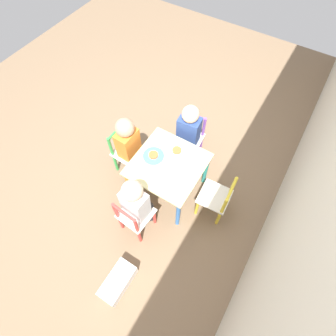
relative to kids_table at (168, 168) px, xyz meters
name	(u,v)px	position (x,y,z in m)	size (l,w,h in m)	color
ground_plane	(168,189)	(0.00, 0.00, -0.40)	(6.00, 6.00, 0.00)	#7F664C
kids_table	(168,168)	(0.00, 0.00, 0.00)	(0.59, 0.59, 0.47)	beige
chair_green	(127,152)	(-0.02, -0.48, -0.14)	(0.27, 0.27, 0.53)	silver
chair_purple	(189,139)	(-0.48, -0.04, -0.14)	(0.28, 0.28, 0.53)	silver
chair_red	(134,216)	(0.48, -0.04, -0.14)	(0.28, 0.28, 0.53)	silver
chair_yellow	(217,198)	(-0.03, 0.48, -0.14)	(0.28, 0.28, 0.53)	silver
child_front	(129,143)	(-0.02, -0.42, 0.04)	(0.21, 0.22, 0.74)	#4C608E
child_left	(188,131)	(-0.42, -0.04, 0.04)	(0.22, 0.21, 0.74)	#7A6B5B
child_right	(137,202)	(0.42, -0.03, 0.05)	(0.22, 0.21, 0.76)	#38383D
plate_front	(153,156)	(0.00, -0.15, 0.08)	(0.19, 0.19, 0.03)	#4C9EE0
plate_left	(177,151)	(-0.15, 0.00, 0.08)	(0.18, 0.18, 0.03)	white
storage_bin	(118,282)	(0.96, 0.11, -0.33)	(0.33, 0.16, 0.14)	silver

